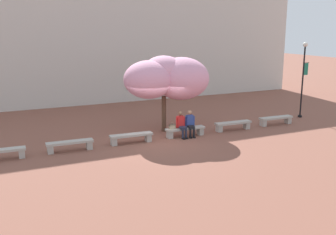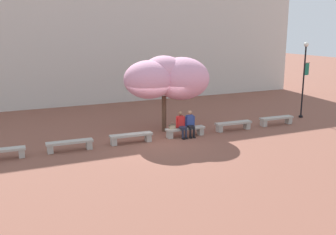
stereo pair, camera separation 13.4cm
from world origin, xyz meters
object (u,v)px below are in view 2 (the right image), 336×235
object	(u,v)px
stone_bench_west_end	(0,152)
stone_bench_center	(131,137)
handbag	(172,126)
stone_bench_near_east	(185,130)
cherry_tree_main	(167,77)
stone_bench_near_west	(70,144)
person_seated_left	(181,123)
person_seated_right	(190,122)
stone_bench_east_end	(233,125)
lamp_post_with_banner	(304,73)
stone_bench_far_east	(276,119)

from	to	relation	value
stone_bench_west_end	stone_bench_center	size ratio (longest dim) A/B	1.00
stone_bench_west_end	stone_bench_center	bearing A→B (deg)	0.00
stone_bench_west_end	handbag	world-z (taller)	handbag
handbag	stone_bench_center	bearing A→B (deg)	-179.62
stone_bench_center	stone_bench_near_east	bearing A→B (deg)	0.00
handbag	cherry_tree_main	xyz separation A→B (m)	(0.28, 1.17, 2.24)
cherry_tree_main	stone_bench_west_end	bearing A→B (deg)	-171.63
stone_bench_near_west	stone_bench_west_end	bearing A→B (deg)	180.00
stone_bench_near_west	person_seated_left	xyz separation A→B (m)	(5.41, -0.05, 0.39)
stone_bench_near_east	handbag	world-z (taller)	handbag
handbag	cherry_tree_main	size ratio (longest dim) A/B	0.08
stone_bench_center	person_seated_right	distance (m)	3.10
stone_bench_east_end	cherry_tree_main	xyz separation A→B (m)	(-3.26, 1.19, 2.51)
stone_bench_west_end	stone_bench_near_east	bearing A→B (deg)	0.00
stone_bench_west_end	lamp_post_with_banner	distance (m)	16.92
stone_bench_west_end	stone_bench_near_east	distance (m)	8.49
stone_bench_near_east	stone_bench_near_west	bearing A→B (deg)	-180.00
stone_bench_west_end	stone_bench_east_end	world-z (taller)	same
cherry_tree_main	lamp_post_with_banner	size ratio (longest dim) A/B	1.00
cherry_tree_main	lamp_post_with_banner	bearing A→B (deg)	-2.05
stone_bench_far_east	stone_bench_center	bearing A→B (deg)	180.00
person_seated_right	stone_bench_near_west	bearing A→B (deg)	179.49
stone_bench_center	cherry_tree_main	bearing A→B (deg)	26.29
stone_bench_west_end	lamp_post_with_banner	bearing A→B (deg)	2.99
stone_bench_center	person_seated_left	size ratio (longest dim) A/B	1.57
stone_bench_east_end	stone_bench_center	bearing A→B (deg)	-180.00
lamp_post_with_banner	person_seated_right	bearing A→B (deg)	-173.38
stone_bench_west_end	person_seated_left	bearing A→B (deg)	-0.37
lamp_post_with_banner	stone_bench_east_end	bearing A→B (deg)	-170.82
stone_bench_near_west	lamp_post_with_banner	size ratio (longest dim) A/B	0.46
stone_bench_near_west	person_seated_right	bearing A→B (deg)	-0.51
person_seated_left	lamp_post_with_banner	distance (m)	8.77
stone_bench_center	stone_bench_east_end	world-z (taller)	same
stone_bench_near_east	cherry_tree_main	size ratio (longest dim) A/B	0.46
stone_bench_east_end	handbag	size ratio (longest dim) A/B	5.99
person_seated_left	handbag	size ratio (longest dim) A/B	3.81
stone_bench_far_east	person_seated_right	world-z (taller)	person_seated_right
person_seated_right	person_seated_left	bearing A→B (deg)	-179.91
person_seated_left	cherry_tree_main	bearing A→B (deg)	98.01
stone_bench_near_west	stone_bench_far_east	size ratio (longest dim) A/B	1.00
person_seated_left	person_seated_right	xyz separation A→B (m)	(0.50, 0.00, 0.00)
stone_bench_center	stone_bench_east_end	bearing A→B (deg)	0.00
person_seated_left	stone_bench_east_end	bearing A→B (deg)	0.99
lamp_post_with_banner	stone_bench_west_end	bearing A→B (deg)	-177.01
stone_bench_near_west	handbag	size ratio (longest dim) A/B	5.99
stone_bench_center	handbag	bearing A→B (deg)	0.38
person_seated_left	person_seated_right	size ratio (longest dim) A/B	1.00
cherry_tree_main	person_seated_right	bearing A→B (deg)	-61.34
stone_bench_east_end	stone_bench_far_east	world-z (taller)	same
cherry_tree_main	stone_bench_near_west	bearing A→B (deg)	-167.23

